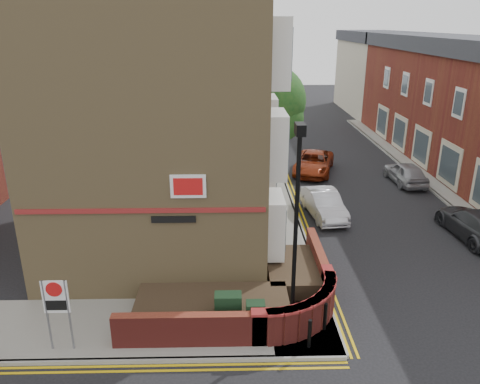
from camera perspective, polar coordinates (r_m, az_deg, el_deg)
name	(u,v)px	position (r m, az deg, el deg)	size (l,w,h in m)	color
ground	(239,361)	(13.82, -0.10, -19.89)	(120.00, 120.00, 0.00)	black
pavement_corner	(124,328)	(15.31, -13.97, -15.75)	(13.00, 3.00, 0.12)	gray
pavement_main	(267,178)	(28.10, 3.26, 1.76)	(2.00, 32.00, 0.12)	gray
pavement_far	(472,193)	(28.44, 26.44, -0.15)	(4.00, 40.00, 0.12)	gray
kerb_side	(113,361)	(14.16, -15.28, -19.27)	(13.00, 0.15, 0.12)	gray
kerb_main_near	(283,177)	(28.19, 5.29, 1.77)	(0.15, 32.00, 0.12)	gray
kerb_main_far	(436,194)	(27.57, 22.76, -0.19)	(0.15, 40.00, 0.12)	gray
yellow_lines_side	(111,369)	(14.01, -15.50, -20.08)	(13.00, 0.28, 0.01)	gold
yellow_lines_main	(287,178)	(28.24, 5.79, 1.67)	(0.28, 32.00, 0.01)	gold
corner_building	(162,93)	(18.96, -9.48, 11.78)	(8.95, 10.40, 13.60)	#957B4F
garden_wall	(238,309)	(15.81, -0.31, -14.06)	(6.80, 6.00, 1.20)	maroon
lamppost	(296,233)	(13.15, 6.79, -4.95)	(0.25, 0.50, 6.30)	black
utility_cabinet_large	(228,312)	(14.41, -1.45, -14.38)	(0.80, 0.45, 1.20)	black
utility_cabinet_small	(255,319)	(14.22, 1.89, -15.18)	(0.55, 0.40, 1.10)	black
bollard_near	(309,334)	(13.95, 8.47, -16.71)	(0.11, 0.11, 0.90)	black
bollard_far	(325,317)	(14.69, 10.33, -14.71)	(0.11, 0.11, 0.90)	black
zone_sign	(56,302)	(14.07, -21.49, -12.42)	(0.72, 0.07, 2.20)	slate
far_terrace	(475,108)	(31.64, 26.77, 9.18)	(5.40, 30.40, 8.00)	maroon
far_terrace_cream	(373,72)	(51.00, 15.92, 13.92)	(5.40, 12.40, 8.00)	#B6AC96
tree_near	(271,106)	(25.08, 3.82, 10.46)	(3.64, 3.65, 6.70)	#382B1E
tree_mid	(261,79)	(32.91, 2.61, 13.65)	(4.03, 4.03, 7.42)	#382B1E
tree_far	(255,71)	(40.89, 1.83, 14.51)	(3.81, 3.81, 7.00)	#382B1E
traffic_light_assembly	(263,107)	(36.20, 2.87, 10.37)	(0.20, 0.16, 4.20)	black
silver_car_near	(324,204)	(22.80, 10.19, -1.45)	(1.34, 3.83, 1.26)	#B5B5BD
red_car_main	(314,163)	(29.36, 8.97, 3.56)	(2.14, 4.65, 1.29)	maroon
grey_car_far	(476,224)	(22.60, 26.84, -3.52)	(1.85, 4.54, 1.32)	#2F3034
silver_car_far	(406,173)	(28.71, 19.54, 2.22)	(1.50, 3.73, 1.27)	#989A9F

